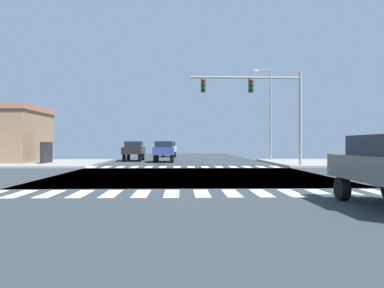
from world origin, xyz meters
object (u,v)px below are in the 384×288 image
object	(u,v)px
traffic_signal_mast	(258,96)
sedan_trailing_5	(134,149)
sedan_leading_4	(169,148)
street_lamp	(268,107)
sedan_queued_3	(164,150)

from	to	relation	value
traffic_signal_mast	sedan_trailing_5	world-z (taller)	traffic_signal_mast
sedan_leading_4	sedan_trailing_5	distance (m)	12.05
street_lamp	sedan_trailing_5	xyz separation A→B (m)	(-12.78, 0.88, -4.03)
traffic_signal_mast	sedan_queued_3	xyz separation A→B (m)	(-6.96, 7.64, -3.91)
street_lamp	traffic_signal_mast	bearing A→B (deg)	-107.24
traffic_signal_mast	sedan_queued_3	size ratio (longest dim) A/B	1.85
street_lamp	sedan_leading_4	size ratio (longest dim) A/B	2.02
sedan_leading_4	sedan_trailing_5	size ratio (longest dim) A/B	1.00
sedan_queued_3	sedan_leading_4	size ratio (longest dim) A/B	1.00
sedan_trailing_5	sedan_queued_3	bearing A→B (deg)	141.99
street_lamp	sedan_trailing_5	bearing A→B (deg)	176.06
sedan_trailing_5	sedan_leading_4	bearing A→B (deg)	-104.42
traffic_signal_mast	sedan_leading_4	size ratio (longest dim) A/B	1.85
street_lamp	sedan_queued_3	size ratio (longest dim) A/B	2.02
sedan_trailing_5	traffic_signal_mast	bearing A→B (deg)	134.93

